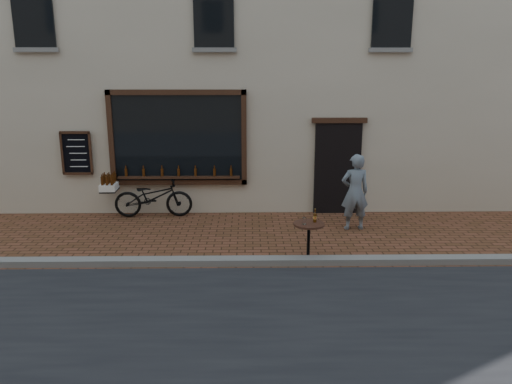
{
  "coord_description": "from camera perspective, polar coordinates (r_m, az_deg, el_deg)",
  "views": [
    {
      "loc": [
        -0.24,
        -8.26,
        3.5
      ],
      "look_at": [
        -0.09,
        1.2,
        1.1
      ],
      "focal_mm": 35.0,
      "sensor_mm": 36.0,
      "label": 1
    }
  ],
  "objects": [
    {
      "name": "cargo_bicycle",
      "position": [
        12.07,
        -11.82,
        -0.52
      ],
      "size": [
        2.13,
        0.71,
        1.03
      ],
      "rotation": [
        0.0,
        0.0,
        1.61
      ],
      "color": "black",
      "rests_on": "ground"
    },
    {
      "name": "bistro_table",
      "position": [
        9.18,
        6.05,
        -4.79
      ],
      "size": [
        0.57,
        0.57,
        0.97
      ],
      "color": "black",
      "rests_on": "ground"
    },
    {
      "name": "shop_building",
      "position": [
        14.84,
        0.04,
        20.02
      ],
      "size": [
        28.0,
        6.2,
        10.0
      ],
      "color": "#C5B59B",
      "rests_on": "ground"
    },
    {
      "name": "pedestrian",
      "position": [
        11.04,
        11.23,
        -0.0
      ],
      "size": [
        0.65,
        0.46,
        1.68
      ],
      "primitive_type": "imported",
      "rotation": [
        0.0,
        0.0,
        3.23
      ],
      "color": "slate",
      "rests_on": "ground"
    },
    {
      "name": "kerb",
      "position": [
        9.14,
        0.69,
        -7.88
      ],
      "size": [
        90.0,
        0.25,
        0.12
      ],
      "primitive_type": "cube",
      "color": "slate",
      "rests_on": "ground"
    },
    {
      "name": "ground",
      "position": [
        8.98,
        0.73,
        -8.72
      ],
      "size": [
        90.0,
        90.0,
        0.0
      ],
      "primitive_type": "plane",
      "color": "#56311B",
      "rests_on": "ground"
    }
  ]
}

